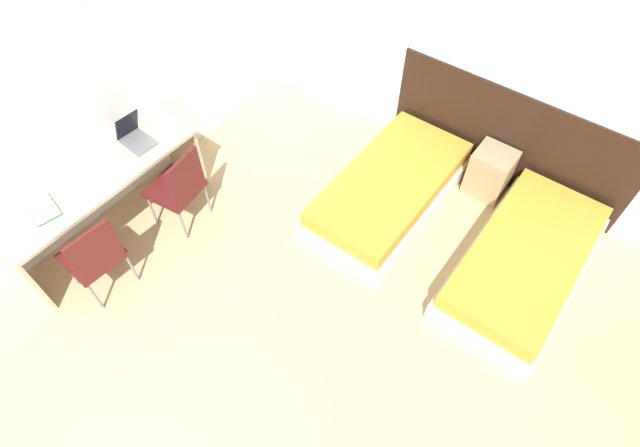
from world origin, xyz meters
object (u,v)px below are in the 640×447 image
(chair_near_laptop, at_px, (179,186))
(chair_near_notebook, at_px, (94,255))
(nightstand, at_px, (490,172))
(laptop, at_px, (134,136))
(bed_near_window, at_px, (390,190))
(bed_near_door, at_px, (524,262))

(chair_near_laptop, relative_size, chair_near_notebook, 1.00)
(chair_near_laptop, bearing_deg, nightstand, 36.89)
(chair_near_laptop, bearing_deg, laptop, 169.44)
(bed_near_window, xyz_separation_m, chair_near_laptop, (-1.50, -1.42, 0.33))
(bed_near_window, xyz_separation_m, nightstand, (0.73, 0.77, 0.08))
(bed_near_door, distance_m, laptop, 3.79)
(nightstand, distance_m, laptop, 3.54)
(bed_near_door, relative_size, chair_near_notebook, 2.04)
(chair_near_laptop, height_order, chair_near_notebook, same)
(laptop, bearing_deg, bed_near_window, 38.37)
(chair_near_laptop, xyz_separation_m, laptop, (-0.52, 0.03, 0.32))
(bed_near_door, height_order, laptop, laptop)
(nightstand, bearing_deg, bed_near_door, -46.85)
(chair_near_notebook, bearing_deg, chair_near_laptop, 93.81)
(bed_near_window, distance_m, nightstand, 1.06)
(chair_near_notebook, bearing_deg, laptop, 121.28)
(bed_near_door, relative_size, chair_near_laptop, 2.04)
(chair_near_laptop, bearing_deg, bed_near_window, 35.75)
(bed_near_window, height_order, nightstand, nightstand)
(nightstand, height_order, laptop, laptop)
(bed_near_door, bearing_deg, chair_near_notebook, -140.86)
(bed_near_door, distance_m, nightstand, 1.06)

